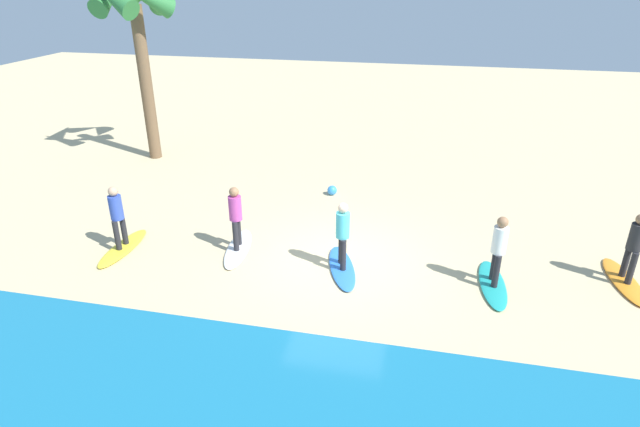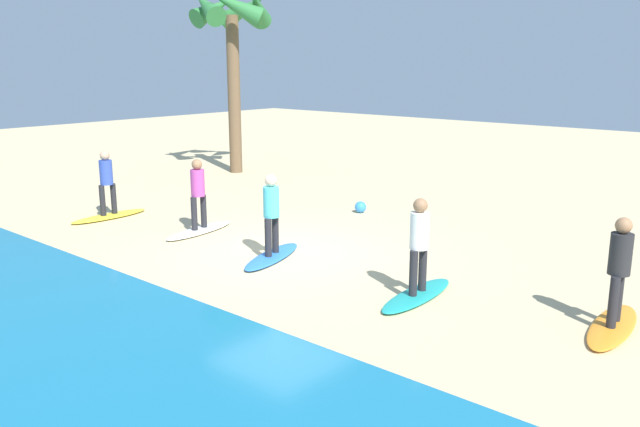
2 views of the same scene
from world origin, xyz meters
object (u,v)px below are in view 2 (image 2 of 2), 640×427
Objects in this scene: surfboard_white at (200,230)px; surfboard_teal at (417,295)px; surfboard_blue at (272,256)px; surfer_white at (198,189)px; surfer_teal at (419,239)px; palm_tree at (232,25)px; surfboard_yellow at (109,216)px; surfer_yellow at (106,178)px; surfer_blue at (271,209)px; beach_ball at (360,207)px; surfboard_orange at (613,326)px; surfer_orange at (620,263)px.

surfboard_teal is at bearing 78.28° from surfboard_white.
surfboard_blue is 2.95m from surfer_white.
palm_tree is (11.87, -6.60, 4.08)m from surfer_teal.
surfer_white is (6.22, -0.35, 0.99)m from surfboard_teal.
surfboard_yellow is 1.28× the size of surfer_yellow.
surfer_white is at bearing -115.55° from surfboard_blue.
surfer_blue is (3.46, 0.01, 0.99)m from surfboard_teal.
surfboard_white is at bearing 0.00° from surfer_white.
palm_tree reaches higher than surfboard_white.
surfer_white is 5.41× the size of beach_ball.
surfboard_yellow is at bearing 1.58° from surfer_teal.
surfer_teal is at bearing 78.28° from surfboard_white.
surfer_blue is at bearing -32.17° from surfboard_blue.
beach_ball is (7.52, -3.63, 0.11)m from surfboard_orange.
surfboard_teal is 9.17m from surfer_yellow.
surfer_blue reaches higher than surfboard_orange.
surfboard_white is at bearing -92.98° from surfboard_orange.
surfboard_teal is at bearing 0.00° from surfer_teal.
surfboard_yellow is at bearing -90.00° from surfer_yellow.
surfer_yellow is 8.44m from palm_tree.
surfer_white reaches higher than surfboard_teal.
surfer_orange is at bearing 78.94° from surfboard_blue.
beach_ball is (4.58, -4.41, 0.11)m from surfboard_teal.
surfer_yellow is at bearing 2.41° from surfer_blue.
beach_ball reaches higher than surfboard_yellow.
surfer_white reaches higher than surfboard_white.
surfboard_teal is (2.95, 0.78, 0.00)m from surfboard_orange.
surfboard_teal is at bearing 72.08° from surfboard_blue.
surfer_white is 9.37m from palm_tree.
surfer_white is (0.00, 0.00, 0.99)m from surfboard_white.
surfboard_white is 3.11m from surfer_yellow.
surfboard_teal is 3.60m from surfer_blue.
surfer_teal reaches higher than beach_ball.
surfer_teal is 0.26× the size of palm_tree.
palm_tree reaches higher than surfer_orange.
surfboard_white is 1.28× the size of surfer_white.
surfer_blue is 1.00× the size of surfer_yellow.
surfboard_orange is 6.46m from surfboard_blue.
surfer_teal is at bearing 91.28° from surfboard_yellow.
surfboard_blue is at bearing -88.63° from surfboard_orange.
beach_ball is at bearing 135.53° from surfboard_yellow.
surfboard_blue is at bearing 104.13° from beach_ball.
palm_tree is (14.82, -5.81, 5.08)m from surfboard_orange.
palm_tree is (2.76, -6.85, 4.08)m from surfer_yellow.
surfboard_blue is 0.99m from surfer_blue.
surfer_yellow reaches higher than surfboard_teal.
surfer_orange is 16.43m from palm_tree.
surfer_blue is at bearing 141.83° from palm_tree.
surfer_blue is 2.95m from surfboard_white.
surfer_teal is 0.78× the size of surfboard_blue.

